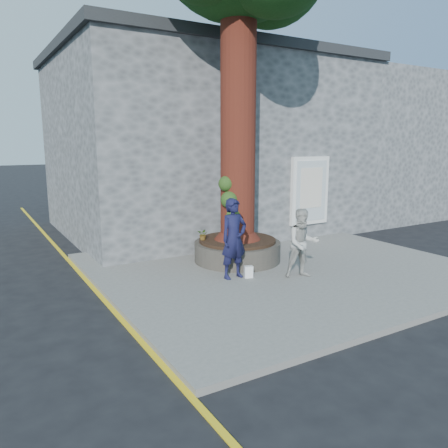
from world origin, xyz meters
TOP-DOWN VIEW (x-y plane):
  - ground at (0.00, 0.00)m, footprint 120.00×120.00m
  - pavement at (1.50, 1.00)m, footprint 9.00×8.00m
  - yellow_line at (-3.05, 1.00)m, footprint 0.10×30.00m
  - stone_shop at (2.50, 7.20)m, footprint 10.30×8.30m
  - neighbour_shop at (10.50, 7.20)m, footprint 6.00×8.00m
  - planter at (0.80, 2.00)m, footprint 2.30×2.30m
  - man at (-0.07, 0.78)m, footprint 0.72×0.50m
  - woman at (1.34, 0.01)m, footprint 0.95×0.84m
  - shopping_bag at (0.22, 0.60)m, footprint 0.23×0.17m
  - plant_a at (1.11, 2.85)m, footprint 0.21×0.18m
  - plant_b at (1.65, 2.85)m, footprint 0.25×0.26m
  - plant_c at (0.71, 1.87)m, footprint 0.26×0.26m
  - plant_d at (-0.05, 2.34)m, footprint 0.36×0.37m

SIDE VIEW (x-z plane):
  - ground at x=0.00m, z-range 0.00..0.00m
  - yellow_line at x=-3.05m, z-range 0.00..0.01m
  - pavement at x=1.50m, z-range 0.00..0.12m
  - shopping_bag at x=0.22m, z-range 0.12..0.40m
  - planter at x=0.80m, z-range 0.11..0.71m
  - plant_d at x=-0.05m, z-range 0.72..1.03m
  - plant_c at x=0.71m, z-range 0.72..1.04m
  - plant_a at x=1.11m, z-range 0.72..1.06m
  - plant_b at x=1.65m, z-range 0.72..1.10m
  - woman at x=1.34m, z-range 0.12..1.75m
  - man at x=-0.07m, z-range 0.12..2.00m
  - neighbour_shop at x=10.50m, z-range 0.00..6.00m
  - stone_shop at x=2.50m, z-range 0.01..6.31m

